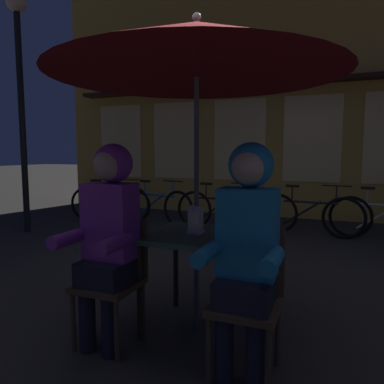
% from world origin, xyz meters
% --- Properties ---
extents(ground_plane, '(60.00, 60.00, 0.00)m').
position_xyz_m(ground_plane, '(0.00, 0.00, 0.00)').
color(ground_plane, '#2D2B28').
extents(cafe_table, '(0.72, 0.72, 0.74)m').
position_xyz_m(cafe_table, '(0.00, 0.00, 0.64)').
color(cafe_table, '#42664C').
rests_on(cafe_table, ground_plane).
extents(patio_umbrella, '(2.10, 2.10, 2.31)m').
position_xyz_m(patio_umbrella, '(0.00, 0.00, 2.06)').
color(patio_umbrella, '#4C4C51').
rests_on(patio_umbrella, ground_plane).
extents(lantern, '(0.11, 0.11, 0.23)m').
position_xyz_m(lantern, '(-0.01, 0.01, 0.86)').
color(lantern, white).
rests_on(lantern, cafe_table).
extents(chair_left, '(0.40, 0.40, 0.87)m').
position_xyz_m(chair_left, '(-0.48, -0.37, 0.49)').
color(chair_left, '#513823').
rests_on(chair_left, ground_plane).
extents(chair_right, '(0.40, 0.40, 0.87)m').
position_xyz_m(chair_right, '(0.48, -0.37, 0.49)').
color(chair_right, '#513823').
rests_on(chair_right, ground_plane).
extents(person_left_hooded, '(0.45, 0.56, 1.40)m').
position_xyz_m(person_left_hooded, '(-0.48, -0.43, 0.85)').
color(person_left_hooded, black).
rests_on(person_left_hooded, ground_plane).
extents(person_right_hooded, '(0.45, 0.56, 1.40)m').
position_xyz_m(person_right_hooded, '(0.48, -0.43, 0.85)').
color(person_right_hooded, black).
rests_on(person_right_hooded, ground_plane).
extents(shopfront_building, '(10.00, 0.93, 6.20)m').
position_xyz_m(shopfront_building, '(-0.25, 5.40, 3.09)').
color(shopfront_building, gold).
rests_on(shopfront_building, ground_plane).
extents(street_lamp, '(0.32, 0.32, 3.88)m').
position_xyz_m(street_lamp, '(-3.89, 2.11, 2.71)').
color(street_lamp, black).
rests_on(street_lamp, ground_plane).
extents(bicycle_nearest, '(1.67, 0.28, 0.84)m').
position_xyz_m(bicycle_nearest, '(-3.11, 3.39, 0.35)').
color(bicycle_nearest, black).
rests_on(bicycle_nearest, ground_plane).
extents(bicycle_second, '(1.65, 0.43, 0.84)m').
position_xyz_m(bicycle_second, '(-2.16, 3.53, 0.35)').
color(bicycle_second, black).
rests_on(bicycle_second, ground_plane).
extents(bicycle_third, '(1.68, 0.15, 0.84)m').
position_xyz_m(bicycle_third, '(-0.86, 3.43, 0.35)').
color(bicycle_third, black).
rests_on(bicycle_third, ground_plane).
extents(bicycle_fourth, '(1.68, 0.18, 0.84)m').
position_xyz_m(bicycle_fourth, '(0.58, 3.56, 0.35)').
color(bicycle_fourth, black).
rests_on(bicycle_fourth, ground_plane).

